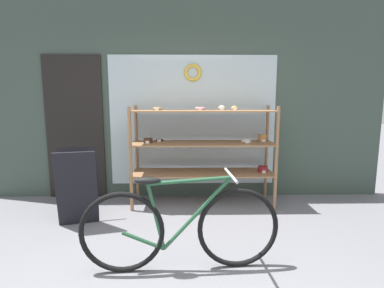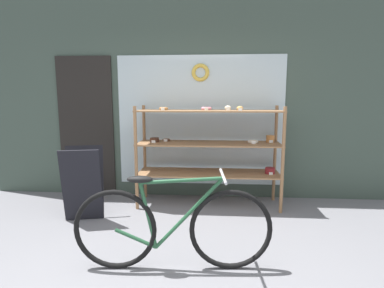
{
  "view_description": "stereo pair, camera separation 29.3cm",
  "coord_description": "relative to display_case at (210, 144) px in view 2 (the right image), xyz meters",
  "views": [
    {
      "loc": [
        0.11,
        -1.97,
        1.49
      ],
      "look_at": [
        0.17,
        1.24,
        0.99
      ],
      "focal_mm": 28.0,
      "sensor_mm": 36.0,
      "label": 1
    },
    {
      "loc": [
        0.4,
        -1.96,
        1.49
      ],
      "look_at": [
        0.17,
        1.24,
        0.99
      ],
      "focal_mm": 28.0,
      "sensor_mm": 36.0,
      "label": 2
    }
  ],
  "objects": [
    {
      "name": "storefront_facade",
      "position": [
        -0.39,
        0.4,
        0.91
      ],
      "size": [
        6.09,
        0.13,
        3.64
      ],
      "color": "#3D4C42",
      "rests_on": "ground_plane"
    },
    {
      "name": "display_case",
      "position": [
        0.0,
        0.0,
        0.0
      ],
      "size": [
        1.95,
        0.54,
        1.39
      ],
      "color": "#8E6642",
      "rests_on": "ground_plane"
    },
    {
      "name": "sandwich_board",
      "position": [
        -1.53,
        -0.65,
        -0.41
      ],
      "size": [
        0.53,
        0.47,
        0.9
      ],
      "rotation": [
        0.0,
        0.0,
        0.23
      ],
      "color": "black",
      "rests_on": "ground_plane"
    },
    {
      "name": "bicycle",
      "position": [
        -0.3,
        -1.64,
        -0.48
      ],
      "size": [
        1.72,
        0.46,
        0.85
      ],
      "rotation": [
        0.0,
        0.0,
        0.07
      ],
      "color": "black",
      "rests_on": "ground_plane"
    }
  ]
}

